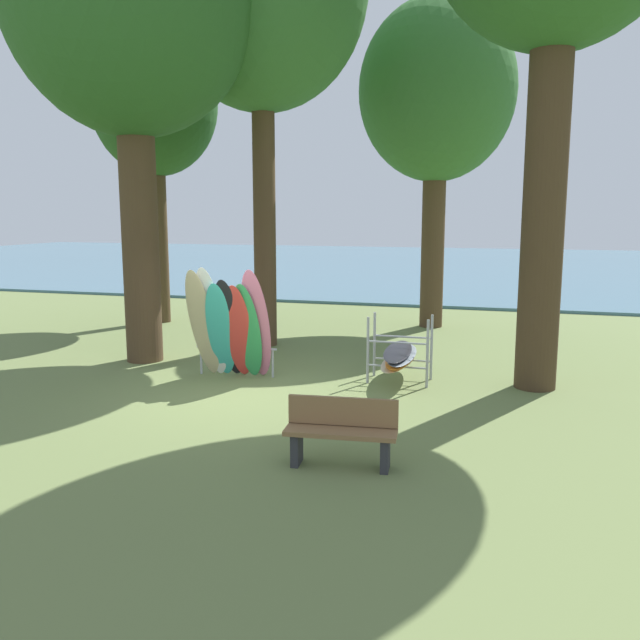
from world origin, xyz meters
The scene contains 7 objects.
ground_plane centered at (0.00, 0.00, 0.00)m, with size 80.00×80.00×0.00m, color olive.
lake_water centered at (0.00, 29.41, 0.05)m, with size 80.00×36.00×0.10m, color #477084.
tree_far_left_back centered at (2.42, 7.88, 6.23)m, with size 4.13×4.13×8.70m.
tree_far_right_back centered at (-5.15, 6.48, 6.05)m, with size 3.47×3.47×8.13m.
leaning_board_pile centered at (-0.53, 0.84, 1.00)m, with size 1.62×1.03×2.18m.
board_storage_rack centered at (2.60, 1.58, 0.50)m, with size 1.15×2.13×1.25m.
park_bench centered at (2.61, -2.80, 0.45)m, with size 1.43×0.54×0.85m.
Camera 1 is at (4.60, -10.55, 3.16)m, focal length 37.40 mm.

